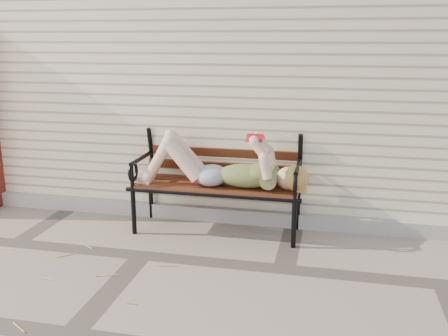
# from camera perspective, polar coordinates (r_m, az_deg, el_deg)

# --- Properties ---
(ground) EXTENTS (80.00, 80.00, 0.00)m
(ground) POSITION_cam_1_polar(r_m,az_deg,el_deg) (4.52, -9.33, -9.84)
(ground) COLOR gray
(ground) RESTS_ON ground
(house_wall) EXTENTS (8.00, 4.00, 3.00)m
(house_wall) POSITION_cam_1_polar(r_m,az_deg,el_deg) (6.99, -0.62, 11.73)
(house_wall) COLOR #F2E3BD
(house_wall) RESTS_ON ground
(foundation_strip) EXTENTS (8.00, 0.10, 0.15)m
(foundation_strip) POSITION_cam_1_polar(r_m,az_deg,el_deg) (5.34, -5.53, -4.94)
(foundation_strip) COLOR #AFA79E
(foundation_strip) RESTS_ON ground
(garden_bench) EXTENTS (1.76, 0.70, 1.14)m
(garden_bench) POSITION_cam_1_polar(r_m,az_deg,el_deg) (4.89, -0.56, 0.20)
(garden_bench) COLOR black
(garden_bench) RESTS_ON ground
(reading_woman) EXTENTS (1.66, 0.38, 0.52)m
(reading_woman) POSITION_cam_1_polar(r_m,az_deg,el_deg) (4.75, -0.77, 0.23)
(reading_woman) COLOR #09343F
(reading_woman) RESTS_ON ground
(straw_scatter) EXTENTS (2.46, 1.71, 0.01)m
(straw_scatter) POSITION_cam_1_polar(r_m,az_deg,el_deg) (4.01, -17.27, -13.59)
(straw_scatter) COLOR tan
(straw_scatter) RESTS_ON ground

